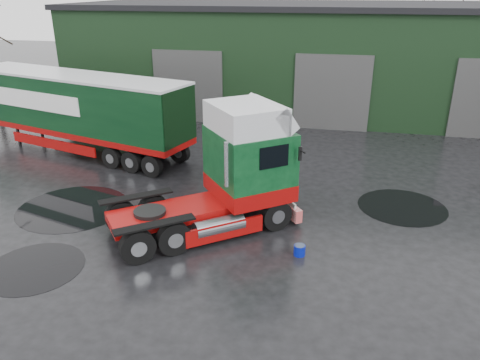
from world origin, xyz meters
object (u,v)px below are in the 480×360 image
trailer_left (77,114)px  wash_bucket (299,250)px  hero_tractor (197,172)px  tree_back_a (245,17)px  tree_back_b (442,33)px  warehouse (336,55)px

trailer_left → wash_bucket: size_ratio=35.02×
hero_tractor → tree_back_a: tree_back_a is taller
hero_tractor → tree_back_b: tree_back_b is taller
warehouse → trailer_left: size_ratio=2.75×
warehouse → tree_back_a: (-8.00, 10.00, 1.59)m
trailer_left → tree_back_a: size_ratio=1.24×
tree_back_a → trailer_left: bearing=-98.7°
tree_back_a → tree_back_b: bearing=0.0°
hero_tractor → tree_back_b: size_ratio=0.86×
warehouse → wash_bucket: size_ratio=96.14×
trailer_left → wash_bucket: bearing=-106.7°
hero_tractor → tree_back_a: (-4.33, 28.49, 2.75)m
trailer_left → tree_back_b: size_ratio=1.57×
hero_tractor → trailer_left: hero_tractor is taller
trailer_left → tree_back_b: (19.39, 22.23, 1.92)m
wash_bucket → tree_back_a: 30.67m
tree_back_a → tree_back_b: (16.00, 0.00, -1.00)m
warehouse → hero_tractor: (-3.67, -18.49, -1.16)m
wash_bucket → trailer_left: bearing=147.2°
trailer_left → wash_bucket: trailer_left is taller
warehouse → wash_bucket: 19.58m
warehouse → trailer_left: bearing=-133.0°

